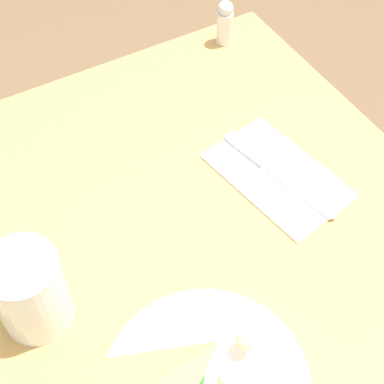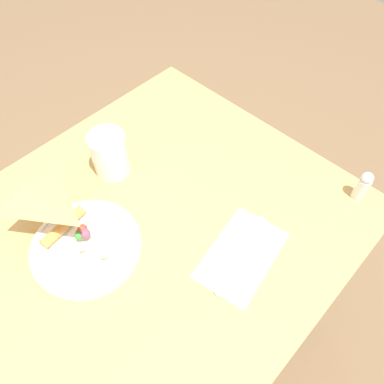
% 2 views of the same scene
% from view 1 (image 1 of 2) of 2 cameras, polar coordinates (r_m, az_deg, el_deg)
% --- Properties ---
extents(dining_table, '(1.09, 0.79, 0.75)m').
position_cam_1_polar(dining_table, '(0.84, 3.21, -16.88)').
color(dining_table, tan).
rests_on(dining_table, ground_plane).
extents(plate_pizza, '(0.24, 0.24, 0.05)m').
position_cam_1_polar(plate_pizza, '(0.70, 1.45, -17.87)').
color(plate_pizza, white).
rests_on(plate_pizza, dining_table).
extents(milk_glass, '(0.09, 0.09, 0.12)m').
position_cam_1_polar(milk_glass, '(0.73, -15.43, -9.35)').
color(milk_glass, white).
rests_on(milk_glass, dining_table).
extents(napkin_folded, '(0.23, 0.16, 0.00)m').
position_cam_1_polar(napkin_folded, '(0.88, 8.28, 1.60)').
color(napkin_folded, white).
rests_on(napkin_folded, dining_table).
extents(butter_knife, '(0.21, 0.06, 0.01)m').
position_cam_1_polar(butter_knife, '(0.88, 7.78, 2.22)').
color(butter_knife, '#B2B2B7').
rests_on(butter_knife, napkin_folded).
extents(salt_shaker, '(0.03, 0.03, 0.08)m').
position_cam_1_polar(salt_shaker, '(1.08, 3.21, 16.14)').
color(salt_shaker, silver).
rests_on(salt_shaker, dining_table).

